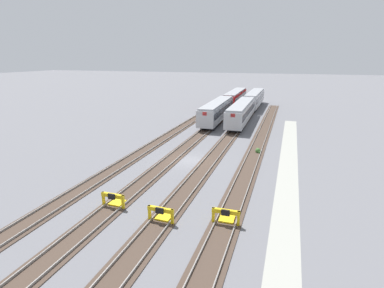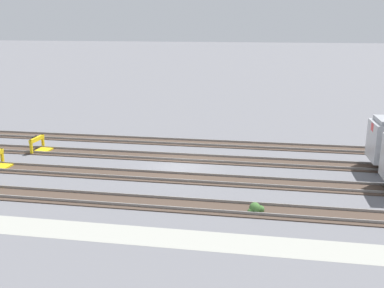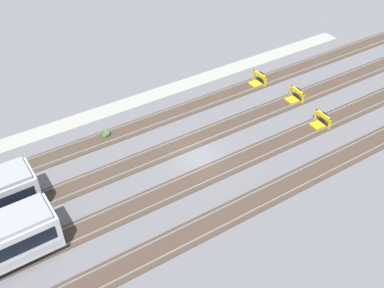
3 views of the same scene
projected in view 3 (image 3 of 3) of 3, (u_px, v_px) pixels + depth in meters
The scene contains 10 objects.
ground_plane at pixel (200, 157), 38.77m from camera, with size 400.00×400.00×0.00m, color slate.
service_walkway at pixel (142, 99), 45.78m from camera, with size 54.00×2.00×0.01m, color #9E9E93.
rail_track_nearest at pixel (162, 118), 43.13m from camera, with size 90.00×2.23×0.21m.
rail_track_near_inner at pixel (186, 143), 40.20m from camera, with size 90.00×2.24×0.21m.
rail_track_middle at pixel (215, 171), 37.28m from camera, with size 90.00×2.24×0.21m.
rail_track_far_inner at pixel (248, 205), 34.36m from camera, with size 90.00×2.23×0.21m.
bumper_stop_nearest_track at pixel (258, 79), 47.71m from camera, with size 1.37×2.01×1.22m.
bumper_stop_near_inner_track at pixel (295, 96), 45.28m from camera, with size 1.37×2.01×1.22m.
bumper_stop_middle_track at pixel (320, 121), 41.99m from camera, with size 1.36×2.01×1.22m.
weed_clump at pixel (107, 134), 40.91m from camera, with size 0.92×0.70×0.64m.
Camera 3 is at (16.29, 24.34, 25.44)m, focal length 42.00 mm.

